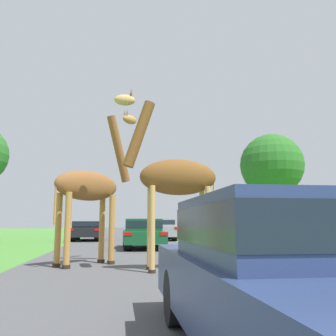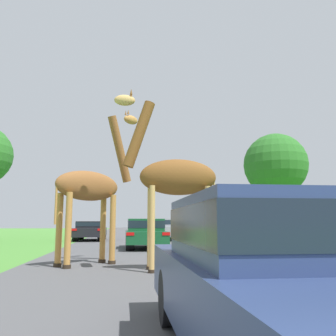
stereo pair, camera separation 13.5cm
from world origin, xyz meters
TOP-DOWN VIEW (x-y plane):
  - road at (0.00, 30.00)m, footprint 6.56×120.00m
  - giraffe_near_road at (0.98, 9.92)m, footprint 2.76×0.84m
  - giraffe_companion at (-1.27, 11.45)m, footprint 2.55×2.12m
  - car_lead_maroon at (1.01, 3.73)m, footprint 1.74×4.60m
  - car_queue_right at (0.71, 17.94)m, footprint 1.85×4.21m
  - car_queue_left at (-2.61, 26.10)m, footprint 2.00×4.65m
  - car_far_ahead at (2.60, 25.99)m, footprint 1.71×4.48m
  - tree_left_edge at (11.14, 26.32)m, footprint 4.81×4.81m

SIDE VIEW (x-z plane):
  - road at x=0.00m, z-range 0.00..0.00m
  - car_queue_left at x=-2.61m, z-range 0.06..1.36m
  - car_queue_right at x=0.71m, z-range 0.05..1.44m
  - car_lead_maroon at x=1.01m, z-range 0.05..1.50m
  - car_far_ahead at x=2.60m, z-range 0.05..1.52m
  - giraffe_companion at x=-1.27m, z-range -0.23..4.73m
  - giraffe_near_road at x=0.98m, z-range 0.02..4.81m
  - tree_left_edge at x=11.14m, z-range 1.57..9.56m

